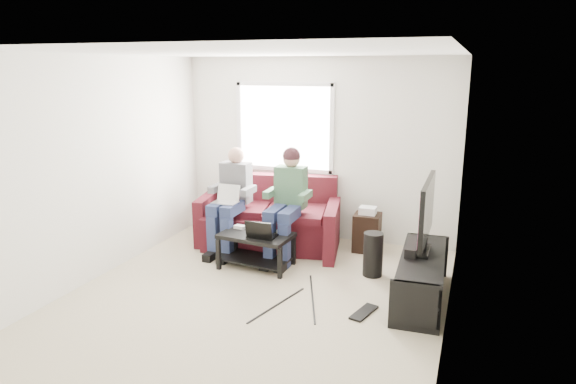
{
  "coord_description": "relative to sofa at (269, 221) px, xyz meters",
  "views": [
    {
      "loc": [
        2.15,
        -4.74,
        2.47
      ],
      "look_at": [
        0.16,
        0.6,
        1.07
      ],
      "focal_mm": 32.0,
      "sensor_mm": 36.0,
      "label": 1
    }
  ],
  "objects": [
    {
      "name": "floor",
      "position": [
        0.5,
        -1.65,
        -0.34
      ],
      "size": [
        4.5,
        4.5,
        0.0
      ],
      "primitive_type": "plane",
      "color": "#C1B896",
      "rests_on": "ground"
    },
    {
      "name": "ceiling",
      "position": [
        0.5,
        -1.65,
        2.26
      ],
      "size": [
        4.5,
        4.5,
        0.0
      ],
      "primitive_type": "plane",
      "rotation": [
        3.14,
        0.0,
        0.0
      ],
      "color": "white",
      "rests_on": "wall_back"
    },
    {
      "name": "wall_back",
      "position": [
        0.5,
        0.6,
        0.96
      ],
      "size": [
        4.5,
        0.0,
        4.5
      ],
      "primitive_type": "plane",
      "rotation": [
        1.57,
        0.0,
        0.0
      ],
      "color": "silver",
      "rests_on": "floor"
    },
    {
      "name": "wall_front",
      "position": [
        0.5,
        -3.9,
        0.96
      ],
      "size": [
        4.5,
        0.0,
        4.5
      ],
      "primitive_type": "plane",
      "rotation": [
        -1.57,
        0.0,
        0.0
      ],
      "color": "silver",
      "rests_on": "floor"
    },
    {
      "name": "wall_left",
      "position": [
        -1.5,
        -1.65,
        0.96
      ],
      "size": [
        0.0,
        4.5,
        4.5
      ],
      "primitive_type": "plane",
      "rotation": [
        1.57,
        0.0,
        1.57
      ],
      "color": "silver",
      "rests_on": "floor"
    },
    {
      "name": "wall_right",
      "position": [
        2.5,
        -1.65,
        0.96
      ],
      "size": [
        0.0,
        4.5,
        4.5
      ],
      "primitive_type": "plane",
      "rotation": [
        1.57,
        0.0,
        -1.57
      ],
      "color": "silver",
      "rests_on": "floor"
    },
    {
      "name": "window",
      "position": [
        0.0,
        0.59,
        1.26
      ],
      "size": [
        1.48,
        0.04,
        1.28
      ],
      "color": "white",
      "rests_on": "wall_back"
    },
    {
      "name": "sofa",
      "position": [
        0.0,
        0.0,
        0.0
      ],
      "size": [
        2.19,
        1.27,
        0.95
      ],
      "color": "#4E1316",
      "rests_on": "floor"
    },
    {
      "name": "person_left",
      "position": [
        -0.4,
        -0.38,
        0.43
      ],
      "size": [
        0.4,
        0.71,
        1.4
      ],
      "color": "navy",
      "rests_on": "sofa"
    },
    {
      "name": "person_right",
      "position": [
        0.4,
        -0.36,
        0.49
      ],
      "size": [
        0.4,
        0.71,
        1.44
      ],
      "color": "navy",
      "rests_on": "sofa"
    },
    {
      "name": "laptop_silver",
      "position": [
        -0.4,
        -0.53,
        0.42
      ],
      "size": [
        0.37,
        0.3,
        0.24
      ],
      "primitive_type": null,
      "rotation": [
        0.0,
        0.0,
        0.28
      ],
      "color": "silver",
      "rests_on": "person_left"
    },
    {
      "name": "coffee_table",
      "position": [
        0.17,
        -0.83,
        -0.02
      ],
      "size": [
        0.92,
        0.62,
        0.44
      ],
      "color": "black",
      "rests_on": "floor"
    },
    {
      "name": "laptop_black",
      "position": [
        0.29,
        -0.91,
        0.22
      ],
      "size": [
        0.39,
        0.31,
        0.24
      ],
      "primitive_type": null,
      "rotation": [
        0.0,
        0.0,
        -0.23
      ],
      "color": "black",
      "rests_on": "coffee_table"
    },
    {
      "name": "controller_a",
      "position": [
        -0.11,
        -0.71,
        0.12
      ],
      "size": [
        0.15,
        0.11,
        0.04
      ],
      "primitive_type": "cube",
      "rotation": [
        0.0,
        0.0,
        -0.15
      ],
      "color": "silver",
      "rests_on": "coffee_table"
    },
    {
      "name": "controller_b",
      "position": [
        0.07,
        -0.65,
        0.12
      ],
      "size": [
        0.14,
        0.1,
        0.04
      ],
      "primitive_type": "cube",
      "rotation": [
        0.0,
        0.0,
        -0.05
      ],
      "color": "black",
      "rests_on": "coffee_table"
    },
    {
      "name": "controller_c",
      "position": [
        0.47,
        -0.68,
        0.12
      ],
      "size": [
        0.14,
        0.09,
        0.04
      ],
      "primitive_type": "cube",
      "rotation": [
        0.0,
        0.0,
        0.02
      ],
      "color": "gray",
      "rests_on": "coffee_table"
    },
    {
      "name": "tv_stand",
      "position": [
        2.21,
        -1.07,
        -0.12
      ],
      "size": [
        0.52,
        1.53,
        0.5
      ],
      "color": "black",
      "rests_on": "floor"
    },
    {
      "name": "tv",
      "position": [
        2.21,
        -0.97,
        0.62
      ],
      "size": [
        0.12,
        1.1,
        0.81
      ],
      "color": "black",
      "rests_on": "tv_stand"
    },
    {
      "name": "soundbar",
      "position": [
        2.09,
        -0.97,
        0.21
      ],
      "size": [
        0.12,
        0.5,
        0.1
      ],
      "primitive_type": "cube",
      "color": "black",
      "rests_on": "tv_stand"
    },
    {
      "name": "drink_cup",
      "position": [
        2.16,
        -0.44,
        0.22
      ],
      "size": [
        0.08,
        0.08,
        0.12
      ],
      "primitive_type": "cylinder",
      "color": "#A77A48",
      "rests_on": "tv_stand"
    },
    {
      "name": "console_white",
      "position": [
        2.21,
        -1.47,
        -0.05
      ],
      "size": [
        0.3,
        0.22,
        0.06
      ],
      "primitive_type": "cube",
      "color": "silver",
      "rests_on": "tv_stand"
    },
    {
      "name": "console_grey",
      "position": [
        2.21,
        -0.77,
        -0.04
      ],
      "size": [
        0.34,
        0.26,
        0.08
      ],
      "primitive_type": "cube",
      "color": "gray",
      "rests_on": "tv_stand"
    },
    {
      "name": "console_black",
      "position": [
        2.21,
        -1.12,
        -0.04
      ],
      "size": [
        0.38,
        0.3,
        0.07
      ],
      "primitive_type": "cube",
      "color": "black",
      "rests_on": "tv_stand"
    },
    {
      "name": "subwoofer",
      "position": [
        1.59,
        -0.59,
        -0.08
      ],
      "size": [
        0.24,
        0.24,
        0.54
      ],
      "primitive_type": "cylinder",
      "color": "black",
      "rests_on": "floor"
    },
    {
      "name": "keyboard_floor",
      "position": [
        1.71,
        -1.61,
        -0.33
      ],
      "size": [
        0.24,
        0.43,
        0.02
      ],
      "primitive_type": "cube",
      "rotation": [
        0.0,
        0.0,
        -0.27
      ],
      "color": "black",
      "rests_on": "floor"
    },
    {
      "name": "end_table",
      "position": [
        1.34,
        0.24,
        -0.07
      ],
      "size": [
        0.35,
        0.35,
        0.62
      ],
      "color": "black",
      "rests_on": "floor"
    }
  ]
}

